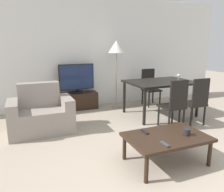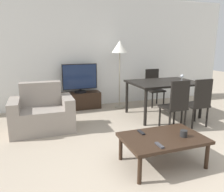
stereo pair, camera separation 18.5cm
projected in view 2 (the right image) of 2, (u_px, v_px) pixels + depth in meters
ground_plane at (189, 190)px, 2.33m from camera, size 18.00×18.00×0.00m
wall_back at (95, 52)px, 5.43m from camera, size 7.53×0.06×2.70m
armchair at (42, 114)px, 3.93m from camera, size 1.08×0.68×0.86m
tv_stand at (81, 100)px, 5.31m from camera, size 0.95×0.36×0.40m
tv at (80, 78)px, 5.18m from camera, size 0.83×0.29×0.68m
coffee_table at (163, 140)px, 2.78m from camera, size 1.04×0.67×0.38m
dining_table at (163, 85)px, 4.69m from camera, size 1.43×1.01×0.75m
dining_chair_near at (176, 103)px, 3.90m from camera, size 0.40×0.40×0.92m
dining_chair_far at (154, 86)px, 5.57m from camera, size 0.40×0.40×0.92m
dining_chair_near_right at (198, 101)px, 4.06m from camera, size 0.40×0.40×0.92m
floor_lamp at (120, 49)px, 5.13m from camera, size 0.39×0.39×1.63m
remote_primary at (141, 132)px, 2.89m from camera, size 0.04×0.15×0.02m
remote_secondary at (159, 145)px, 2.51m from camera, size 0.04×0.15×0.02m
cup_white_near at (184, 133)px, 2.76m from camera, size 0.09×0.09×0.08m
wine_glass_left at (182, 76)px, 4.71m from camera, size 0.07×0.07×0.15m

